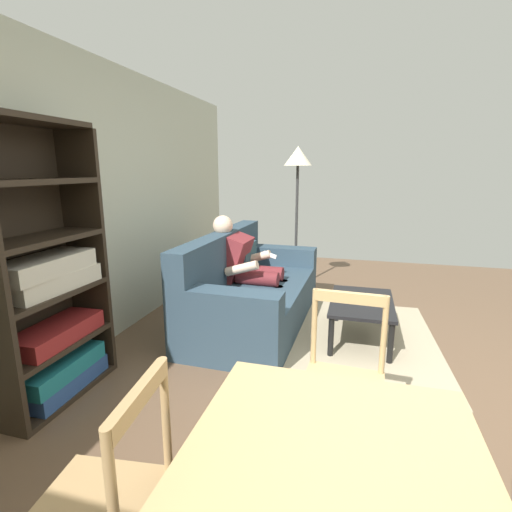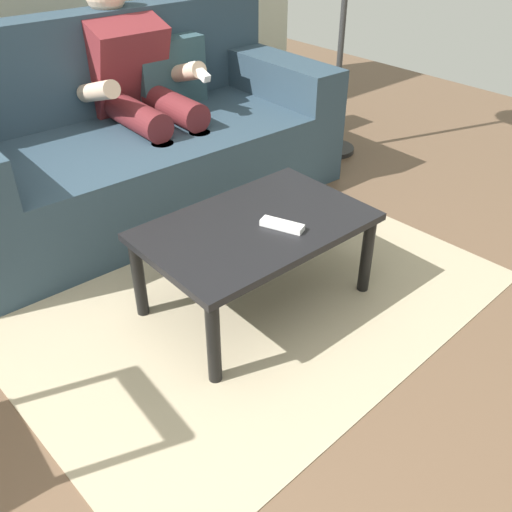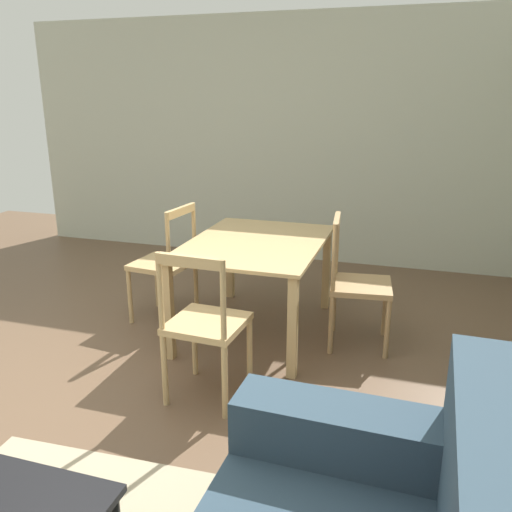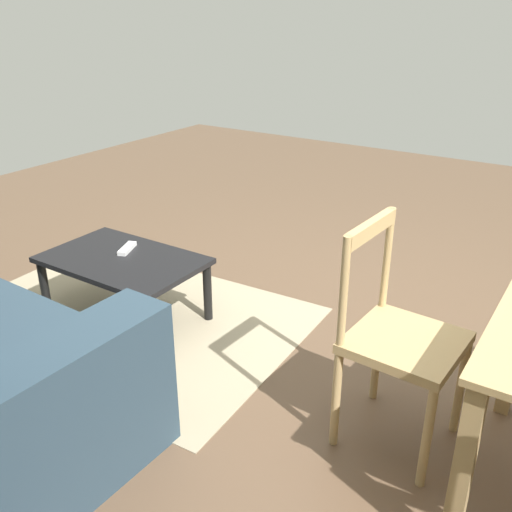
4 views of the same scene
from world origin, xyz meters
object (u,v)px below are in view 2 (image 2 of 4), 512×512
object	(u,v)px
person_lounging	(140,88)
coffee_table	(256,234)
tv_remote	(282,225)
couch	(136,141)

from	to	relation	value
person_lounging	coffee_table	xyz separation A→B (m)	(-0.23, -1.20, -0.25)
person_lounging	coffee_table	world-z (taller)	person_lounging
person_lounging	tv_remote	bearing A→B (deg)	-97.92
coffee_table	tv_remote	size ratio (longest dim) A/B	5.25
coffee_table	couch	bearing A→B (deg)	83.08
couch	tv_remote	bearing A→B (deg)	-93.95
couch	tv_remote	distance (m)	1.23
coffee_table	tv_remote	bearing A→B (deg)	-59.92
person_lounging	coffee_table	distance (m)	1.24
couch	coffee_table	xyz separation A→B (m)	(-0.14, -1.14, 0.00)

